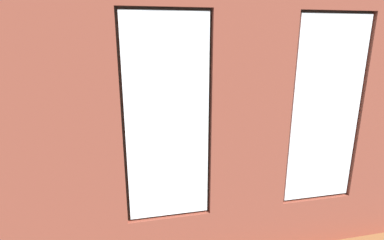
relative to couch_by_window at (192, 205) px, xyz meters
The scene contains 20 objects.
ground_plane 2.30m from the couch_by_window, 103.35° to the right, with size 7.29×6.47×0.10m, color brown.
brick_wall_with_windows 1.46m from the couch_by_window, 128.87° to the left, with size 6.69×0.30×3.13m.
white_wall_right 3.64m from the couch_by_window, 35.83° to the right, with size 0.10×5.47×3.13m, color silver.
couch_by_window is the anchor object (origin of this frame).
couch_left 3.69m from the couch_by_window, 149.25° to the right, with size 0.91×2.09×0.80m.
coffee_table 2.33m from the couch_by_window, 92.83° to the right, with size 1.34×0.70×0.41m.
cup_ceramic 2.24m from the couch_by_window, 95.54° to the right, with size 0.08×0.08×0.10m, color #33567F.
candle_jar 2.34m from the couch_by_window, 92.83° to the right, with size 0.08×0.08×0.13m, color #B7333D.
table_plant_small 2.25m from the couch_by_window, 82.66° to the right, with size 0.12×0.12×0.19m.
remote_black 2.42m from the couch_by_window, 88.76° to the right, with size 0.05×0.17×0.02m, color black.
remote_silver 2.50m from the couch_by_window, 101.15° to the right, with size 0.05×0.17×0.02m, color #B2B2B7.
media_console 3.37m from the couch_by_window, 42.74° to the right, with size 1.20×0.42×0.46m, color black.
tv_flatscreen 3.41m from the couch_by_window, 42.77° to the right, with size 1.19×0.20×0.82m.
papasan_chair 4.31m from the couch_by_window, 95.93° to the right, with size 1.08×1.08×0.69m.
potted_plant_by_left_couch 4.36m from the couch_by_window, 129.40° to the right, with size 0.37×0.37×0.53m.
potted_plant_corner_near_left 5.54m from the couch_by_window, 126.81° to the right, with size 0.47×0.47×0.81m.
potted_plant_foreground_right 4.94m from the couch_by_window, 63.71° to the right, with size 1.01×1.12×1.49m.
potted_plant_mid_room_small 3.65m from the couch_by_window, 116.71° to the right, with size 0.35×0.35×0.59m.
potted_plant_between_couches 1.51m from the couch_by_window, behind, with size 0.64×0.64×0.93m.
potted_plant_near_tv 2.30m from the couch_by_window, 32.67° to the right, with size 0.84×0.82×1.09m.
Camera 1 is at (1.32, 5.87, 2.63)m, focal length 28.00 mm.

